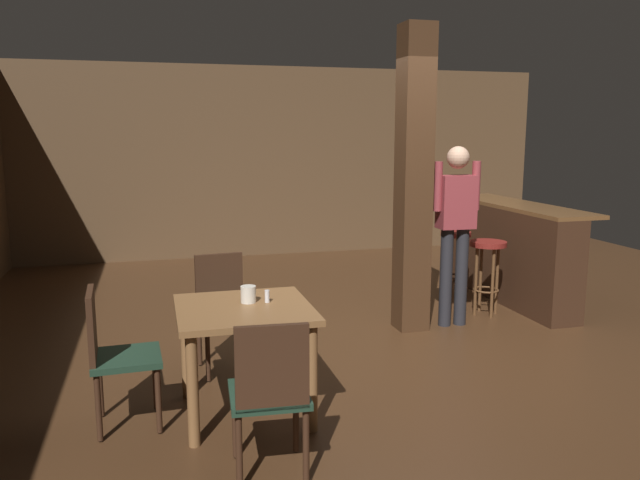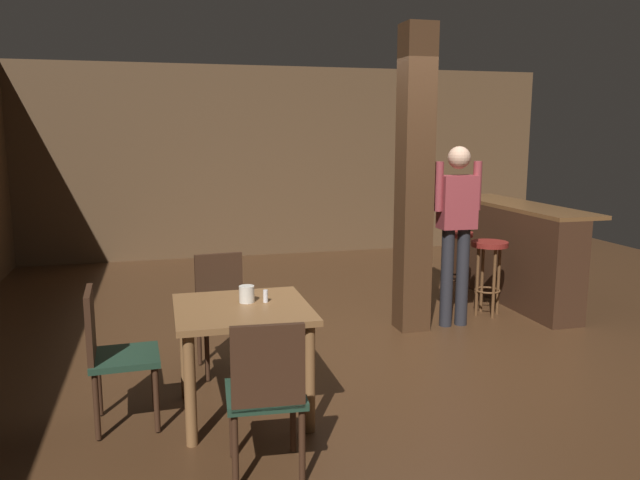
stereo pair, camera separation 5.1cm
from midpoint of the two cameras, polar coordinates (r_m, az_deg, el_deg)
ground_plane at (r=5.51m, az=7.22°, el=-9.84°), size 10.80×10.80×0.00m
wall_back at (r=9.51m, az=-2.95°, el=7.15°), size 8.00×0.10×2.80m
pillar at (r=5.82m, az=8.30°, el=5.32°), size 0.28×0.28×2.80m
dining_table at (r=4.14m, az=-7.29°, el=-7.84°), size 0.87×0.87×0.73m
chair_south at (r=3.40m, az=-5.03°, el=-13.51°), size 0.45×0.45×0.89m
chair_west at (r=4.16m, az=-18.72°, el=-9.56°), size 0.44×0.44×0.89m
chair_north at (r=4.98m, az=-9.17°, el=-5.94°), size 0.46×0.46×0.89m
napkin_cup at (r=4.17m, az=-6.92°, el=-4.95°), size 0.10×0.10×0.11m
salt_shaker at (r=4.16m, az=-5.21°, el=-5.15°), size 0.03×0.03×0.08m
standing_person at (r=6.03m, az=12.06°, el=1.56°), size 0.47×0.21×1.72m
bar_counter at (r=7.23m, az=16.57°, el=-0.95°), size 0.56×2.22×1.07m
bar_stool_near at (r=6.53m, az=14.84°, el=-1.70°), size 0.37×0.37×0.76m
bar_stool_mid at (r=7.05m, az=12.07°, el=-0.84°), size 0.33×0.33×0.77m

